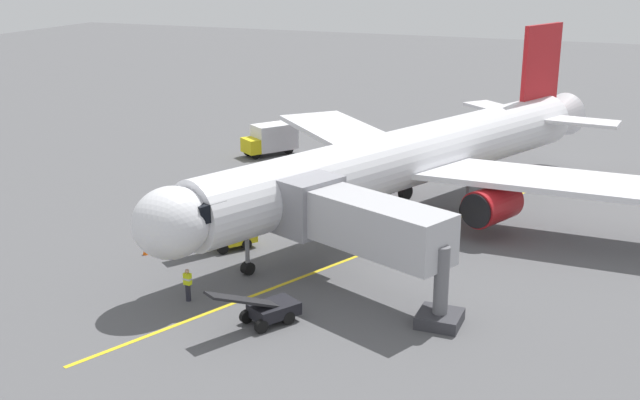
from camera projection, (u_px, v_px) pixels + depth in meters
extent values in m
plane|color=#565659|center=(404.00, 208.00, 54.31)|extent=(220.00, 220.00, 0.00)
cube|color=yellow|center=(378.00, 248.00, 47.06)|extent=(15.99, 36.85, 0.01)
cylinder|color=white|center=(409.00, 157.00, 51.13)|extent=(16.90, 32.74, 3.80)
ellipsoid|color=white|center=(171.00, 223.00, 38.92)|extent=(4.89, 5.10, 3.61)
cone|color=white|center=(557.00, 116.00, 63.55)|extent=(4.33, 4.11, 3.42)
cube|color=black|center=(194.00, 206.00, 39.69)|extent=(3.60, 2.74, 0.90)
cube|color=white|center=(558.00, 181.00, 48.03)|extent=(17.16, 5.56, 0.36)
cylinder|color=red|center=(492.00, 205.00, 48.50)|extent=(3.45, 4.03, 2.30)
cylinder|color=black|center=(476.00, 211.00, 47.33)|extent=(2.01, 1.01, 2.10)
cube|color=white|center=(351.00, 136.00, 59.59)|extent=(15.70, 15.77, 0.36)
cylinder|color=red|center=(353.00, 169.00, 56.37)|extent=(3.45, 4.03, 2.30)
cylinder|color=black|center=(335.00, 174.00, 55.19)|extent=(2.01, 1.01, 2.10)
cube|color=red|center=(541.00, 73.00, 60.39)|extent=(2.22, 4.55, 7.20)
cube|color=white|center=(574.00, 121.00, 58.98)|extent=(6.59, 2.97, 0.24)
cube|color=white|center=(499.00, 109.00, 63.32)|extent=(6.40, 6.02, 0.24)
cylinder|color=slate|center=(247.00, 244.00, 42.79)|extent=(0.24, 0.24, 2.77)
cylinder|color=black|center=(248.00, 268.00, 43.20)|extent=(0.69, 0.82, 0.70)
cylinder|color=slate|center=(468.00, 188.00, 52.03)|extent=(0.24, 0.24, 2.77)
cylinder|color=black|center=(467.00, 209.00, 52.45)|extent=(0.85, 1.19, 1.10)
cylinder|color=slate|center=(406.00, 173.00, 55.56)|extent=(0.24, 0.24, 2.77)
cylinder|color=black|center=(405.00, 192.00, 55.98)|extent=(0.85, 1.19, 1.10)
cube|color=#B7B7BC|center=(369.00, 224.00, 39.41)|extent=(9.30, 5.94, 2.50)
cube|color=gray|center=(306.00, 204.00, 42.46)|extent=(3.83, 4.04, 3.00)
cylinder|color=slate|center=(441.00, 286.00, 36.94)|extent=(0.70, 0.70, 3.90)
cube|color=#333338|center=(440.00, 319.00, 37.44)|extent=(2.00, 2.00, 0.60)
cylinder|color=#23232D|center=(188.00, 293.00, 39.92)|extent=(0.26, 0.26, 0.88)
cube|color=#D8EA19|center=(187.00, 279.00, 39.70)|extent=(0.40, 0.28, 0.60)
cube|color=silver|center=(187.00, 279.00, 39.70)|extent=(0.42, 0.29, 0.10)
sphere|color=tan|center=(187.00, 271.00, 39.57)|extent=(0.22, 0.22, 0.22)
cube|color=black|center=(274.00, 309.00, 37.67)|extent=(2.41, 2.66, 0.60)
cube|color=black|center=(245.00, 300.00, 36.48)|extent=(2.69, 3.69, 1.61)
cylinder|color=black|center=(261.00, 327.00, 36.60)|extent=(0.54, 0.68, 0.64)
cylinder|color=black|center=(246.00, 317.00, 37.59)|extent=(0.54, 0.68, 0.64)
cylinder|color=black|center=(288.00, 318.00, 37.47)|extent=(0.54, 0.68, 0.64)
cylinder|color=black|center=(273.00, 308.00, 38.46)|extent=(0.54, 0.68, 0.64)
cube|color=yellow|center=(255.00, 145.00, 67.33)|extent=(2.53, 2.48, 1.20)
cube|color=black|center=(247.00, 144.00, 66.91)|extent=(1.48, 1.11, 0.70)
cube|color=silver|center=(274.00, 137.00, 68.19)|extent=(3.70, 4.10, 2.20)
cylinder|color=black|center=(256.00, 154.00, 66.86)|extent=(0.69, 0.83, 0.84)
cylinder|color=black|center=(248.00, 151.00, 67.90)|extent=(0.69, 0.83, 0.84)
cylinder|color=black|center=(289.00, 149.00, 68.52)|extent=(0.69, 0.83, 0.84)
cylinder|color=black|center=(281.00, 146.00, 69.56)|extent=(0.69, 0.83, 0.84)
cube|color=yellow|center=(236.00, 237.00, 47.09)|extent=(2.51, 2.66, 0.60)
cube|color=black|center=(210.00, 227.00, 46.02)|extent=(2.94, 3.56, 1.61)
cylinder|color=black|center=(223.00, 249.00, 46.08)|extent=(0.58, 0.66, 0.64)
cylinder|color=black|center=(213.00, 242.00, 47.13)|extent=(0.58, 0.66, 0.64)
cylinder|color=black|center=(246.00, 244.00, 46.83)|extent=(0.58, 0.66, 0.64)
cylinder|color=black|center=(236.00, 237.00, 47.88)|extent=(0.58, 0.66, 0.64)
cone|color=#F2590F|center=(199.00, 211.00, 52.87)|extent=(0.32, 0.32, 0.55)
cone|color=#F2590F|center=(145.00, 250.00, 46.01)|extent=(0.32, 0.32, 0.55)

